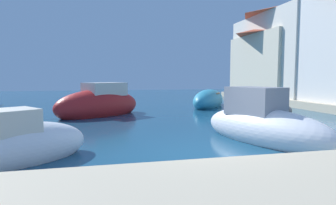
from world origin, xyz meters
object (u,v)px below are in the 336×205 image
moored_boat_1 (209,100)px  moored_boat_6 (99,104)px  moored_boat_3 (19,145)px  moored_boat_4 (262,125)px  waterfront_building_annex (286,50)px  waterfront_building_far (280,59)px  moored_boat_7 (275,113)px

moored_boat_1 → moored_boat_6: 8.20m
moored_boat_3 → moored_boat_4: (7.07, 0.77, 0.10)m
moored_boat_3 → moored_boat_4: size_ratio=0.69×
waterfront_building_annex → moored_boat_3: bearing=-140.1°
moored_boat_3 → moored_boat_4: bearing=-29.7°
waterfront_building_far → moored_boat_1: bearing=-154.7°
moored_boat_4 → waterfront_building_annex: (10.60, 14.02, 3.98)m
moored_boat_6 → moored_boat_7: size_ratio=1.58×
moored_boat_7 → waterfront_building_far: bearing=25.6°
moored_boat_3 → moored_boat_6: bearing=42.2°
moored_boat_6 → moored_boat_7: 9.38m
moored_boat_1 → moored_boat_7: (1.33, -6.09, -0.18)m
moored_boat_3 → moored_boat_6: size_ratio=0.67×
moored_boat_3 → moored_boat_1: bearing=15.3°
waterfront_building_far → moored_boat_4: bearing=-125.6°
moored_boat_7 → waterfront_building_annex: bearing=23.3°
moored_boat_3 → moored_boat_7: moored_boat_3 is taller
moored_boat_3 → moored_boat_7: 12.07m
moored_boat_4 → moored_boat_7: moored_boat_4 is taller
moored_boat_3 → moored_boat_6: (1.80, 8.52, 0.18)m
moored_boat_4 → moored_boat_6: bearing=-164.3°
waterfront_building_annex → waterfront_building_far: size_ratio=1.20×
moored_boat_4 → moored_boat_6: (-5.27, 7.76, 0.08)m
waterfront_building_far → moored_boat_3: bearing=-138.6°
moored_boat_1 → moored_boat_4: (-2.31, -10.89, 0.08)m
moored_boat_4 → moored_boat_7: (3.63, 4.81, -0.27)m
moored_boat_3 → waterfront_building_far: size_ratio=0.41×
moored_boat_4 → moored_boat_7: 6.03m
moored_boat_1 → moored_boat_4: size_ratio=1.02×
waterfront_building_far → moored_boat_7: bearing=-124.8°
waterfront_building_annex → moored_boat_7: bearing=-127.1°
moored_boat_1 → moored_boat_4: 11.14m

